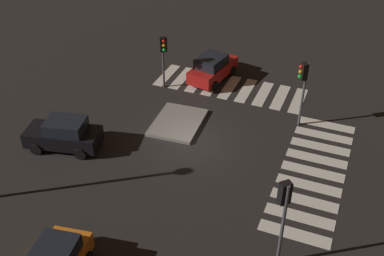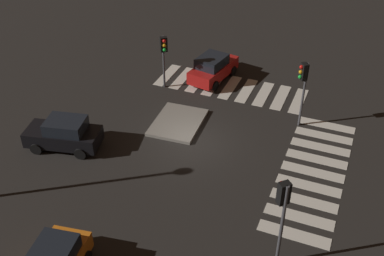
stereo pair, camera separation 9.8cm
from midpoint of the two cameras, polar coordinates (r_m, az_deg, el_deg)
name	(u,v)px [view 1 (the left image)]	position (r m, az deg, el deg)	size (l,w,h in m)	color
ground_plane	(192,143)	(26.17, -0.11, -1.80)	(80.00, 80.00, 0.00)	black
traffic_island	(178,122)	(27.68, -1.84, 0.68)	(3.77, 2.93, 0.18)	gray
car_black	(64,134)	(26.28, -15.44, -0.73)	(2.56, 4.30, 1.77)	black
car_red	(212,68)	(31.99, 2.42, 7.32)	(4.29, 2.48, 1.78)	red
traffic_light_east	(303,79)	(26.70, 13.27, 5.80)	(0.54, 0.53, 4.04)	#47474C
traffic_light_south	(284,204)	(18.18, 10.94, -9.05)	(0.54, 0.54, 4.18)	#47474C
traffic_light_north	(163,50)	(30.11, -3.61, 9.46)	(0.53, 0.54, 3.65)	#47474C
crosswalk_near	(313,171)	(24.97, 14.39, -5.15)	(9.90, 3.20, 0.02)	silver
crosswalk_side	(229,87)	(31.48, 4.49, 4.96)	(3.20, 9.90, 0.02)	silver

